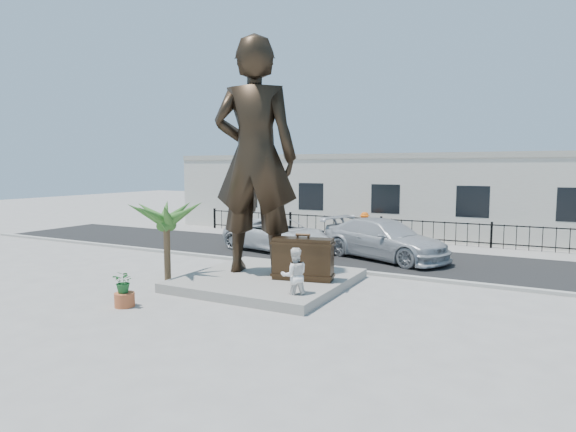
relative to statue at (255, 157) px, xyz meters
The scene contains 16 objects.
ground 4.82m from the statue, 57.20° to the right, with size 100.00×100.00×0.00m, color #9E9991.
street 7.57m from the statue, 78.88° to the left, with size 40.00×7.00×0.01m, color black.
curb 5.11m from the statue, 65.39° to the left, with size 40.00×0.25×0.12m, color #A5A399.
far_sidewalk 11.06m from the statue, 83.22° to the left, with size 40.00×2.50×0.02m, color #9E9991.
plinth 4.20m from the statue, 27.67° to the right, with size 5.20×5.20×0.30m, color gray.
fence 11.59m from the statue, 83.71° to the left, with size 22.00×0.10×1.20m, color black.
building 15.32m from the statue, 85.45° to the left, with size 28.00×7.00×4.40m, color silver.
statue is the anchor object (origin of this frame).
suitcase 3.86m from the statue, ahead, with size 1.93×0.61×1.36m, color #312214.
tourist 4.72m from the statue, 38.26° to the right, with size 0.80×0.62×1.64m, color white.
car_white 6.87m from the statue, 110.86° to the left, with size 2.56×5.55×1.54m, color silver.
car_silver 7.38m from the statue, 64.05° to the left, with size 2.38×5.84×1.70m, color #B2B4B7.
worker 10.95m from the statue, 87.39° to the left, with size 0.98×0.57×1.52m, color #F45E0C.
palm_tree 5.23m from the statue, 144.42° to the right, with size 1.80×1.80×3.20m, color #2F5E22, non-canonical shape.
planter 6.28m from the statue, 109.54° to the right, with size 0.56×0.56×0.40m, color #B3562F.
shrub 5.95m from the statue, 109.54° to the right, with size 0.58×0.50×0.64m, color #1D5B27.
Camera 1 is at (7.47, -12.26, 3.94)m, focal length 30.00 mm.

